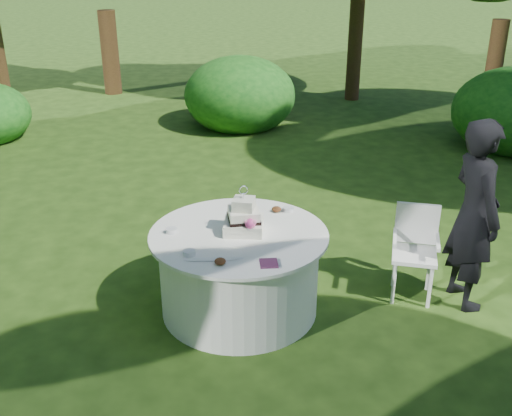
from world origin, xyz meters
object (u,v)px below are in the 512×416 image
Objects in this scene: guest at (474,215)px; table at (239,271)px; cake at (244,219)px; chair at (415,244)px; napkins at (269,263)px.

guest is 2.14m from table.
cake is (0.05, 0.03, 0.50)m from table.
table is at bearing 83.43° from guest.
table is 3.62× the size of cake.
chair is at bearing 5.37° from table.
guest reaches higher than chair.
guest is at bearing -0.25° from table.
cake is 0.49× the size of chair.
guest is at bearing -1.12° from cake.
cake is at bearing 82.56° from guest.
guest reaches higher than cake.
napkins is at bearing -75.39° from cake.
table is 1.78× the size of chair.
table is 1.65m from chair.
cake is at bearing 104.61° from napkins.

